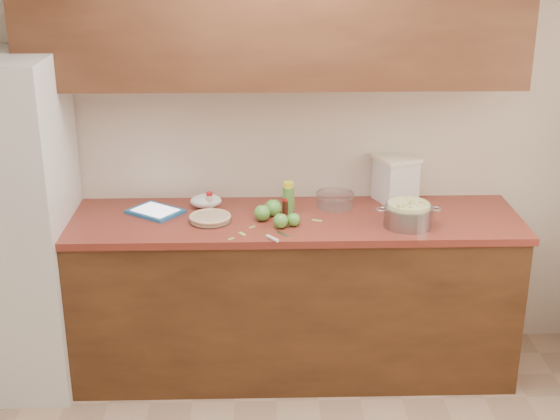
{
  "coord_description": "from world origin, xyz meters",
  "views": [
    {
      "loc": [
        -0.08,
        -2.42,
        2.42
      ],
      "look_at": [
        0.03,
        1.43,
        0.98
      ],
      "focal_mm": 50.0,
      "sensor_mm": 36.0,
      "label": 1
    }
  ],
  "objects_px": {
    "pie": "(210,218)",
    "tablet": "(155,211)",
    "colander": "(408,215)",
    "flour_canister": "(396,178)"
  },
  "relations": [
    {
      "from": "colander",
      "to": "tablet",
      "type": "relative_size",
      "value": 1.01
    },
    {
      "from": "pie",
      "to": "colander",
      "type": "xyz_separation_m",
      "value": [
        1.03,
        -0.09,
        0.04
      ]
    },
    {
      "from": "flour_canister",
      "to": "tablet",
      "type": "height_order",
      "value": "flour_canister"
    },
    {
      "from": "flour_canister",
      "to": "pie",
      "type": "bearing_deg",
      "value": -163.49
    },
    {
      "from": "pie",
      "to": "tablet",
      "type": "xyz_separation_m",
      "value": [
        -0.31,
        0.14,
        -0.01
      ]
    },
    {
      "from": "colander",
      "to": "tablet",
      "type": "bearing_deg",
      "value": 170.37
    },
    {
      "from": "colander",
      "to": "flour_canister",
      "type": "distance_m",
      "value": 0.4
    },
    {
      "from": "tablet",
      "to": "colander",
      "type": "bearing_deg",
      "value": 26.83
    },
    {
      "from": "colander",
      "to": "tablet",
      "type": "xyz_separation_m",
      "value": [
        -1.34,
        0.23,
        -0.05
      ]
    },
    {
      "from": "pie",
      "to": "tablet",
      "type": "bearing_deg",
      "value": 155.91
    }
  ]
}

